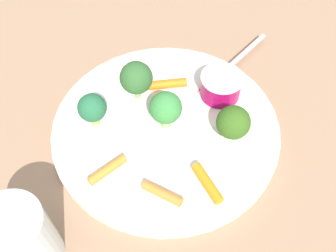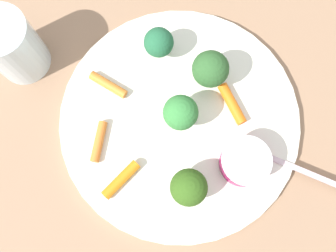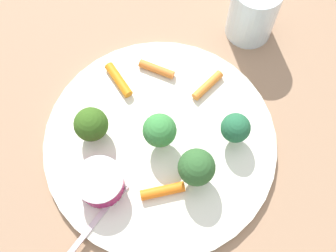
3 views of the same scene
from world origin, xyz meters
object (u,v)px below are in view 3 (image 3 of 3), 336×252
carrot_stick_0 (157,191)px  carrot_stick_2 (153,69)px  plate (157,142)px  carrot_stick_1 (116,80)px  sauce_cup (97,183)px  fork (80,237)px  broccoli_floret_1 (232,125)px  broccoli_floret_2 (88,125)px  broccoli_floret_3 (157,131)px  drinking_glass (251,11)px  carrot_stick_3 (205,85)px  broccoli_floret_0 (194,167)px

carrot_stick_0 → carrot_stick_2: 0.17m
plate → carrot_stick_1: (0.09, 0.05, 0.01)m
sauce_cup → plate: bearing=-52.6°
carrot_stick_1 → fork: carrot_stick_1 is taller
broccoli_floret_1 → broccoli_floret_2: size_ratio=0.99×
broccoli_floret_3 → drinking_glass: drinking_glass is taller
broccoli_floret_2 → carrot_stick_3: (0.06, -0.15, -0.02)m
broccoli_floret_3 → carrot_stick_1: size_ratio=1.05×
carrot_stick_0 → carrot_stick_2: carrot_stick_0 is taller
plate → carrot_stick_3: 0.10m
broccoli_floret_0 → broccoli_floret_2: bearing=62.8°
broccoli_floret_0 → broccoli_floret_2: (0.06, 0.13, -0.01)m
plate → broccoli_floret_3: size_ratio=5.34×
plate → broccoli_floret_3: 0.04m
plate → broccoli_floret_1: (0.00, -0.09, 0.04)m
sauce_cup → broccoli_floret_3: (0.06, -0.07, 0.02)m
broccoli_floret_2 → drinking_glass: 0.27m
carrot_stick_1 → drinking_glass: (0.08, -0.19, 0.03)m
carrot_stick_0 → carrot_stick_3: size_ratio=1.07×
carrot_stick_3 → fork: bearing=139.4°
carrot_stick_3 → drinking_glass: bearing=-35.3°
sauce_cup → carrot_stick_0: bearing=-99.1°
broccoli_floret_3 → carrot_stick_1: 0.11m
broccoli_floret_1 → carrot_stick_3: bearing=20.2°
fork → sauce_cup: bearing=-20.4°
plate → carrot_stick_1: 0.10m
plate → broccoli_floret_1: bearing=-87.4°
broccoli_floret_3 → fork: size_ratio=0.42×
carrot_stick_2 → carrot_stick_3: 0.07m
broccoli_floret_1 → broccoli_floret_3: broccoli_floret_3 is taller
broccoli_floret_1 → drinking_glass: bearing=-14.6°
broccoli_floret_2 → carrot_stick_3: size_ratio=0.99×
broccoli_floret_0 → carrot_stick_3: 0.13m
plate → broccoli_floret_1: size_ratio=6.02×
broccoli_floret_2 → plate: bearing=-100.2°
broccoli_floret_0 → fork: size_ratio=0.44×
broccoli_floret_2 → broccoli_floret_0: bearing=-117.2°
broccoli_floret_2 → fork: broccoli_floret_2 is taller
carrot_stick_3 → fork: size_ratio=0.38×
carrot_stick_1 → carrot_stick_2: size_ratio=1.07×
broccoli_floret_3 → carrot_stick_1: bearing=30.7°
sauce_cup → carrot_stick_2: (0.16, -0.07, -0.01)m
broccoli_floret_0 → fork: broccoli_floret_0 is taller
carrot_stick_0 → carrot_stick_1: size_ratio=1.01×
carrot_stick_0 → fork: 0.11m
carrot_stick_3 → carrot_stick_2: bearing=67.3°
plate → broccoli_floret_0: bearing=-140.1°
sauce_cup → fork: sauce_cup is taller
broccoli_floret_2 → carrot_stick_1: bearing=-23.8°
plate → fork: bearing=140.5°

